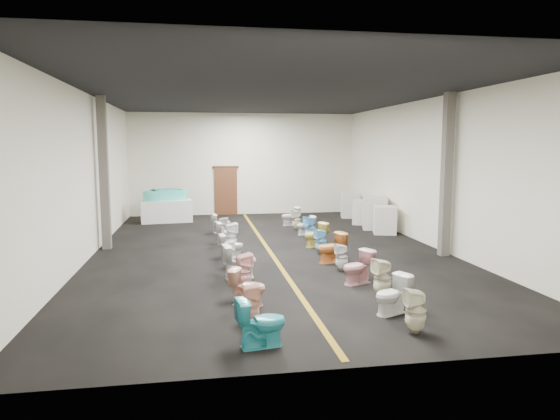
{
  "coord_description": "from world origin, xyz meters",
  "views": [
    {
      "loc": [
        -2.02,
        -14.32,
        3.05
      ],
      "look_at": [
        0.5,
        1.0,
        1.06
      ],
      "focal_mm": 32.0,
      "sensor_mm": 36.0,
      "label": 1
    }
  ],
  "objects_px": {
    "toilet_left_0": "(261,322)",
    "toilet_right_0": "(416,311)",
    "display_table": "(166,211)",
    "toilet_right_11": "(290,216)",
    "appliance_crate_c": "(364,212)",
    "toilet_right_9": "(306,225)",
    "toilet_left_8": "(227,233)",
    "toilet_left_6": "(231,246)",
    "toilet_right_5": "(331,248)",
    "toilet_left_4": "(239,261)",
    "toilet_right_3": "(358,267)",
    "toilet_right_7": "(315,235)",
    "toilet_left_5": "(229,254)",
    "toilet_right_1": "(392,295)",
    "toilet_left_9": "(223,228)",
    "bathtub": "(166,196)",
    "toilet_left_10": "(221,223)",
    "appliance_crate_b": "(375,213)",
    "toilet_left_3": "(243,272)",
    "toilet_right_2": "(382,278)",
    "toilet_right_6": "(321,241)",
    "toilet_right_4": "(342,257)",
    "appliance_crate_a": "(385,220)",
    "toilet_right_8": "(310,228)",
    "appliance_crate_d": "(350,205)",
    "toilet_right_10": "(297,220)",
    "toilet_left_7": "(231,237)",
    "toilet_left_2": "(248,287)",
    "toilet_left_1": "(250,304)"
  },
  "relations": [
    {
      "from": "toilet_left_9",
      "to": "toilet_left_6",
      "type": "bearing_deg",
      "value": -161.14
    },
    {
      "from": "toilet_left_9",
      "to": "toilet_right_0",
      "type": "xyz_separation_m",
      "value": [
        2.68,
        -9.11,
        0.03
      ]
    },
    {
      "from": "toilet_left_4",
      "to": "toilet_left_6",
      "type": "height_order",
      "value": "toilet_left_4"
    },
    {
      "from": "toilet_left_2",
      "to": "toilet_left_9",
      "type": "xyz_separation_m",
      "value": [
        -0.13,
        7.18,
        -0.0
      ]
    },
    {
      "from": "toilet_right_4",
      "to": "toilet_right_11",
      "type": "height_order",
      "value": "toilet_right_11"
    },
    {
      "from": "toilet_left_0",
      "to": "toilet_right_0",
      "type": "bearing_deg",
      "value": -96.0
    },
    {
      "from": "appliance_crate_c",
      "to": "toilet_left_0",
      "type": "bearing_deg",
      "value": -115.9
    },
    {
      "from": "toilet_right_6",
      "to": "toilet_left_4",
      "type": "bearing_deg",
      "value": -61.13
    },
    {
      "from": "toilet_left_5",
      "to": "toilet_right_11",
      "type": "height_order",
      "value": "toilet_right_11"
    },
    {
      "from": "toilet_left_9",
      "to": "toilet_left_8",
      "type": "bearing_deg",
      "value": -159.08
    },
    {
      "from": "toilet_right_6",
      "to": "toilet_right_9",
      "type": "distance_m",
      "value": 3.08
    },
    {
      "from": "toilet_left_10",
      "to": "toilet_right_5",
      "type": "relative_size",
      "value": 0.87
    },
    {
      "from": "appliance_crate_b",
      "to": "toilet_right_10",
      "type": "relative_size",
      "value": 1.57
    },
    {
      "from": "toilet_left_6",
      "to": "toilet_right_5",
      "type": "xyz_separation_m",
      "value": [
        2.57,
        -0.98,
        0.06
      ]
    },
    {
      "from": "toilet_right_0",
      "to": "toilet_left_8",
      "type": "bearing_deg",
      "value": -159.62
    },
    {
      "from": "toilet_left_0",
      "to": "bathtub",
      "type": "bearing_deg",
      "value": 0.59
    },
    {
      "from": "toilet_right_4",
      "to": "toilet_right_7",
      "type": "distance_m",
      "value": 3.0
    },
    {
      "from": "display_table",
      "to": "toilet_left_4",
      "type": "xyz_separation_m",
      "value": [
        2.2,
        -9.18,
        -0.04
      ]
    },
    {
      "from": "appliance_crate_a",
      "to": "toilet_right_8",
      "type": "xyz_separation_m",
      "value": [
        -2.85,
        -0.79,
        -0.09
      ]
    },
    {
      "from": "toilet_right_4",
      "to": "toilet_right_10",
      "type": "relative_size",
      "value": 0.92
    },
    {
      "from": "appliance_crate_c",
      "to": "toilet_left_10",
      "type": "height_order",
      "value": "appliance_crate_c"
    },
    {
      "from": "appliance_crate_c",
      "to": "toilet_right_9",
      "type": "distance_m",
      "value": 3.42
    },
    {
      "from": "toilet_left_10",
      "to": "toilet_right_5",
      "type": "height_order",
      "value": "toilet_right_5"
    },
    {
      "from": "toilet_left_0",
      "to": "toilet_right_6",
      "type": "distance_m",
      "value": 6.78
    },
    {
      "from": "toilet_right_1",
      "to": "bathtub",
      "type": "bearing_deg",
      "value": 176.4
    },
    {
      "from": "toilet_left_5",
      "to": "toilet_right_3",
      "type": "distance_m",
      "value": 3.38
    },
    {
      "from": "toilet_left_5",
      "to": "toilet_right_1",
      "type": "xyz_separation_m",
      "value": [
        2.72,
        -4.03,
        0.01
      ]
    },
    {
      "from": "appliance_crate_b",
      "to": "appliance_crate_c",
      "type": "height_order",
      "value": "appliance_crate_b"
    },
    {
      "from": "toilet_right_0",
      "to": "toilet_right_5",
      "type": "height_order",
      "value": "toilet_right_5"
    },
    {
      "from": "toilet_left_7",
      "to": "toilet_left_9",
      "type": "height_order",
      "value": "toilet_left_7"
    },
    {
      "from": "toilet_right_3",
      "to": "toilet_right_7",
      "type": "xyz_separation_m",
      "value": [
        0.03,
        4.17,
        -0.01
      ]
    },
    {
      "from": "toilet_left_6",
      "to": "bathtub",
      "type": "bearing_deg",
      "value": 13.51
    },
    {
      "from": "appliance_crate_d",
      "to": "toilet_left_1",
      "type": "bearing_deg",
      "value": -114.57
    },
    {
      "from": "toilet_left_3",
      "to": "toilet_right_2",
      "type": "height_order",
      "value": "toilet_right_2"
    },
    {
      "from": "toilet_left_9",
      "to": "toilet_left_10",
      "type": "xyz_separation_m",
      "value": [
        0.0,
        1.07,
        -0.01
      ]
    },
    {
      "from": "display_table",
      "to": "toilet_right_10",
      "type": "distance_m",
      "value": 5.59
    },
    {
      "from": "display_table",
      "to": "toilet_right_11",
      "type": "height_order",
      "value": "display_table"
    },
    {
      "from": "toilet_left_4",
      "to": "toilet_left_6",
      "type": "distance_m",
      "value": 2.17
    },
    {
      "from": "toilet_right_4",
      "to": "display_table",
      "type": "bearing_deg",
      "value": -150.95
    },
    {
      "from": "appliance_crate_b",
      "to": "toilet_left_10",
      "type": "xyz_separation_m",
      "value": [
        -5.64,
        0.15,
        -0.24
      ]
    },
    {
      "from": "appliance_crate_c",
      "to": "toilet_right_9",
      "type": "xyz_separation_m",
      "value": [
        -2.78,
        -1.99,
        -0.14
      ]
    },
    {
      "from": "toilet_left_0",
      "to": "toilet_right_5",
      "type": "xyz_separation_m",
      "value": [
        2.52,
        5.23,
        0.01
      ]
    },
    {
      "from": "appliance_crate_c",
      "to": "toilet_right_9",
      "type": "relative_size",
      "value": 1.41
    },
    {
      "from": "toilet_right_2",
      "to": "toilet_left_10",
      "type": "bearing_deg",
      "value": -170.62
    },
    {
      "from": "toilet_left_9",
      "to": "toilet_right_11",
      "type": "height_order",
      "value": "toilet_right_11"
    },
    {
      "from": "toilet_right_3",
      "to": "toilet_right_4",
      "type": "bearing_deg",
      "value": 157.72
    },
    {
      "from": "display_table",
      "to": "toilet_left_8",
      "type": "xyz_separation_m",
      "value": [
        2.14,
        -5.06,
        -0.08
      ]
    },
    {
      "from": "appliance_crate_c",
      "to": "toilet_left_9",
      "type": "height_order",
      "value": "appliance_crate_c"
    },
    {
      "from": "appliance_crate_d",
      "to": "toilet_left_0",
      "type": "height_order",
      "value": "appliance_crate_d"
    },
    {
      "from": "toilet_right_7",
      "to": "toilet_right_10",
      "type": "bearing_deg",
      "value": 162.39
    }
  ]
}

